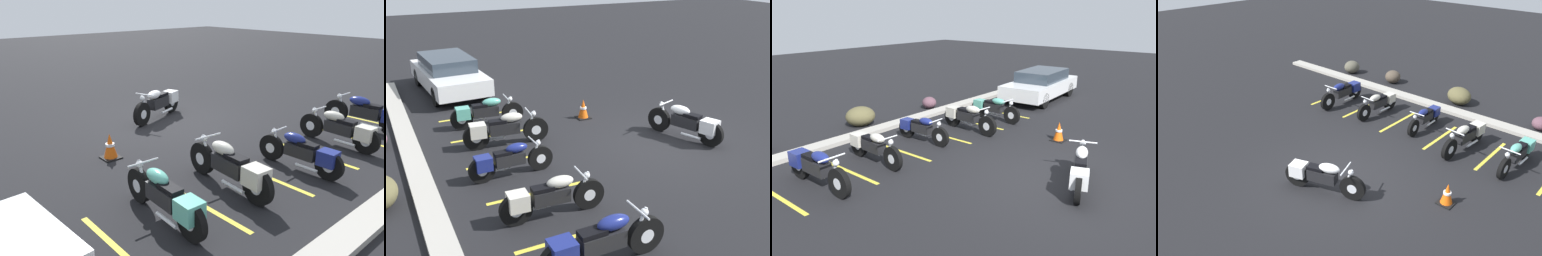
% 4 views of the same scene
% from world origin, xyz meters
% --- Properties ---
extents(ground, '(60.00, 60.00, 0.00)m').
position_xyz_m(ground, '(0.00, 0.00, 0.00)').
color(ground, black).
extents(motorcycle_white_featured, '(2.15, 1.01, 0.88)m').
position_xyz_m(motorcycle_white_featured, '(0.01, -0.70, 0.47)').
color(motorcycle_white_featured, black).
rests_on(motorcycle_white_featured, ground).
extents(parked_bike_0, '(0.63, 2.24, 0.88)m').
position_xyz_m(parked_bike_0, '(-3.55, 3.96, 0.47)').
color(parked_bike_0, black).
rests_on(parked_bike_0, ground).
extents(parked_bike_1, '(0.59, 2.09, 0.82)m').
position_xyz_m(parked_bike_1, '(-1.87, 4.11, 0.44)').
color(parked_bike_1, black).
rests_on(parked_bike_1, ground).
extents(parked_bike_2, '(0.55, 1.95, 0.77)m').
position_xyz_m(parked_bike_2, '(0.05, 4.28, 0.41)').
color(parked_bike_2, black).
rests_on(parked_bike_2, ground).
extents(parked_bike_3, '(0.63, 2.22, 0.87)m').
position_xyz_m(parked_bike_3, '(1.76, 3.87, 0.46)').
color(parked_bike_3, black).
rests_on(parked_bike_3, ground).
extents(parked_bike_4, '(0.59, 2.09, 0.82)m').
position_xyz_m(parked_bike_4, '(3.33, 3.93, 0.44)').
color(parked_bike_4, black).
rests_on(parked_bike_4, ground).
extents(traffic_cone, '(0.40, 0.40, 0.58)m').
position_xyz_m(traffic_cone, '(2.71, 1.06, 0.27)').
color(traffic_cone, black).
rests_on(traffic_cone, ground).
extents(stall_line_0, '(0.10, 2.10, 0.00)m').
position_xyz_m(stall_line_0, '(-4.37, 4.00, 0.00)').
color(stall_line_0, gold).
rests_on(stall_line_0, ground).
extents(stall_line_1, '(0.10, 2.10, 0.00)m').
position_xyz_m(stall_line_1, '(-2.64, 4.00, 0.00)').
color(stall_line_1, gold).
rests_on(stall_line_1, ground).
extents(stall_line_2, '(0.10, 2.10, 0.00)m').
position_xyz_m(stall_line_2, '(-0.91, 4.00, 0.00)').
color(stall_line_2, gold).
rests_on(stall_line_2, ground).
extents(stall_line_3, '(0.10, 2.10, 0.00)m').
position_xyz_m(stall_line_3, '(0.83, 4.00, 0.00)').
color(stall_line_3, gold).
rests_on(stall_line_3, ground).
extents(stall_line_4, '(0.10, 2.10, 0.00)m').
position_xyz_m(stall_line_4, '(2.56, 4.00, 0.00)').
color(stall_line_4, gold).
rests_on(stall_line_4, ground).
extents(stall_line_5, '(0.10, 2.10, 0.00)m').
position_xyz_m(stall_line_5, '(4.29, 4.00, 0.00)').
color(stall_line_5, gold).
rests_on(stall_line_5, ground).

